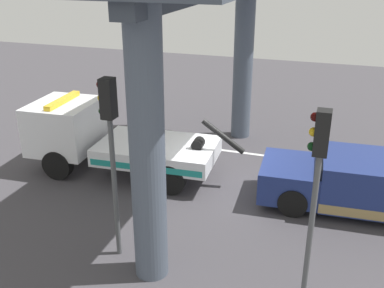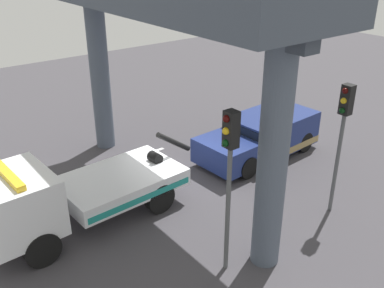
% 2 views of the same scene
% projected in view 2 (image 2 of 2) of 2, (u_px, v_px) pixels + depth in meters
% --- Properties ---
extents(ground_plane, '(60.00, 40.00, 0.10)m').
position_uv_depth(ground_plane, '(178.00, 187.00, 15.59)').
color(ground_plane, '#423F44').
extents(lane_stripe_west, '(2.60, 0.16, 0.01)m').
position_uv_depth(lane_stripe_west, '(245.00, 122.00, 20.94)').
color(lane_stripe_west, silver).
rests_on(lane_stripe_west, ground).
extents(lane_stripe_mid, '(2.60, 0.16, 0.01)m').
position_uv_depth(lane_stripe_mid, '(137.00, 157.00, 17.63)').
color(lane_stripe_mid, silver).
rests_on(lane_stripe_mid, ground).
extents(tow_truck_white, '(7.31, 2.70, 2.46)m').
position_uv_depth(tow_truck_white, '(63.00, 195.00, 12.74)').
color(tow_truck_white, white).
rests_on(tow_truck_white, ground).
extents(towed_van_green, '(5.31, 2.46, 1.58)m').
position_uv_depth(towed_van_green, '(262.00, 136.00, 17.54)').
color(towed_van_green, navy).
rests_on(towed_van_green, ground).
extents(overpass_structure, '(3.60, 11.25, 7.16)m').
position_uv_depth(overpass_structure, '(163.00, 9.00, 12.73)').
color(overpass_structure, '#4C5666').
rests_on(overpass_structure, ground).
extents(traffic_light_near, '(0.39, 0.32, 4.21)m').
position_uv_depth(traffic_light_near, '(343.00, 122.00, 12.88)').
color(traffic_light_near, '#515456').
rests_on(traffic_light_near, ground).
extents(traffic_light_far, '(0.39, 0.32, 4.46)m').
position_uv_depth(traffic_light_far, '(229.00, 159.00, 10.33)').
color(traffic_light_far, '#515456').
rests_on(traffic_light_far, ground).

